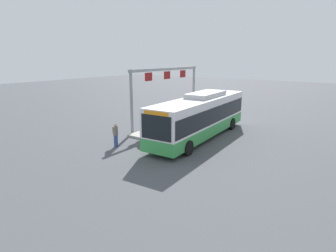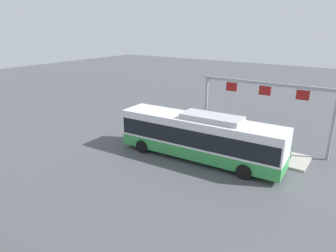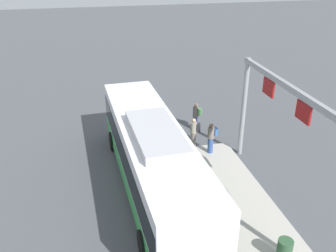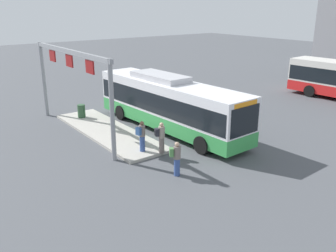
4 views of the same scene
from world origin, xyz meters
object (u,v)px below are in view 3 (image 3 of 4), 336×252
person_boarding (196,116)px  person_waiting_near (194,132)px  bus_main (152,155)px  person_waiting_mid (211,137)px  trash_bin (284,251)px

person_boarding → person_waiting_near: 2.48m
bus_main → person_waiting_mid: (2.36, -3.57, -0.76)m
person_waiting_near → trash_bin: (-8.49, -0.68, -0.44)m
person_waiting_near → trash_bin: bearing=111.2°
person_waiting_mid → person_waiting_near: bearing=-60.9°
bus_main → person_waiting_near: 4.33m
bus_main → person_waiting_near: size_ratio=7.24×
person_waiting_mid → bus_main: bearing=21.3°
bus_main → person_boarding: bus_main is taller
person_waiting_mid → trash_bin: bearing=77.7°
trash_bin → person_waiting_mid: bearing=-0.1°
person_waiting_near → person_waiting_mid: same height
bus_main → person_waiting_near: bearing=-45.1°
bus_main → person_waiting_near: bus_main is taller
person_waiting_mid → person_boarding: bearing=-104.5°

